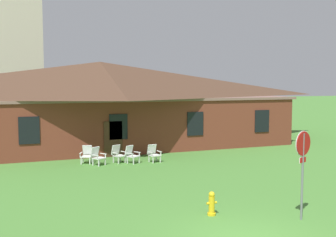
% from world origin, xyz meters
% --- Properties ---
extents(brick_building, '(25.88, 10.40, 5.80)m').
position_xyz_m(brick_building, '(-0.00, 19.10, 2.96)').
color(brick_building, brown).
rests_on(brick_building, ground).
extents(dome_tower, '(5.18, 5.18, 20.37)m').
position_xyz_m(dome_tower, '(-5.14, 34.92, 9.36)').
color(dome_tower, '#BCB29E').
rests_on(dome_tower, ground).
extents(stop_sign, '(0.77, 0.30, 2.84)m').
position_xyz_m(stop_sign, '(2.61, 1.08, 2.02)').
color(stop_sign, slate).
rests_on(stop_sign, ground).
extents(lawn_chair_by_porch, '(0.78, 0.83, 0.96)m').
position_xyz_m(lawn_chair_by_porch, '(-2.12, 12.70, 0.50)').
color(lawn_chair_by_porch, white).
rests_on(lawn_chair_by_porch, ground).
extents(lawn_chair_near_door, '(0.84, 0.86, 0.96)m').
position_xyz_m(lawn_chair_near_door, '(-1.68, 11.99, 0.50)').
color(lawn_chair_near_door, white).
rests_on(lawn_chair_near_door, ground).
extents(lawn_chair_left_end, '(0.79, 0.84, 0.96)m').
position_xyz_m(lawn_chair_left_end, '(-0.51, 12.26, 0.50)').
color(lawn_chair_left_end, silver).
rests_on(lawn_chair_left_end, ground).
extents(lawn_chair_middle, '(0.84, 0.86, 0.96)m').
position_xyz_m(lawn_chair_middle, '(0.15, 11.84, 0.50)').
color(lawn_chair_middle, white).
rests_on(lawn_chair_middle, ground).
extents(lawn_chair_right_end, '(0.72, 0.76, 0.96)m').
position_xyz_m(lawn_chair_right_end, '(1.36, 11.72, 0.50)').
color(lawn_chair_right_end, silver).
rests_on(lawn_chair_right_end, ground).
extents(fire_hydrant, '(0.36, 0.28, 0.79)m').
position_xyz_m(fire_hydrant, '(0.17, 2.51, 0.38)').
color(fire_hydrant, gold).
rests_on(fire_hydrant, ground).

